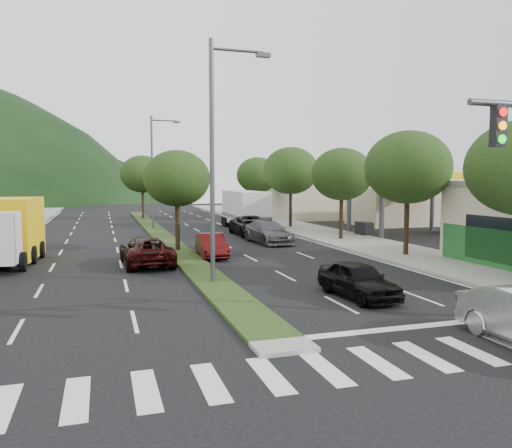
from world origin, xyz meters
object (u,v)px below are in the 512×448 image
object	(u,v)px
tree_r_e	(258,175)
suv_maroon	(147,251)
motorhome	(245,209)
streetlight_mid	(154,166)
car_queue_a	(358,280)
tree_r_c	(342,174)
car_queue_d	(251,226)
car_queue_c	(212,245)
car_queue_b	(268,232)
tree_med_far	(142,174)
tree_med_near	(177,179)
box_truck	(9,233)
streetlight_near	(217,149)
tree_r_b	(408,167)
tree_r_d	(291,171)

from	to	relation	value
tree_r_e	suv_maroon	xyz separation A→B (m)	(-14.24, -26.41, -4.18)
tree_r_e	motorhome	world-z (taller)	tree_r_e
streetlight_mid	car_queue_a	bearing A→B (deg)	-81.41
tree_r_c	car_queue_d	bearing A→B (deg)	134.74
streetlight_mid	car_queue_c	world-z (taller)	streetlight_mid
car_queue_b	car_queue_c	xyz separation A→B (m)	(-5.07, -5.00, -0.10)
tree_med_far	streetlight_mid	world-z (taller)	streetlight_mid
streetlight_mid	motorhome	world-z (taller)	streetlight_mid
motorhome	tree_med_near	bearing A→B (deg)	-119.19
box_truck	streetlight_near	bearing A→B (deg)	143.39
car_queue_b	tree_med_far	bearing A→B (deg)	100.24
tree_r_b	box_truck	size ratio (longest dim) A/B	0.99
car_queue_c	car_queue_d	size ratio (longest dim) A/B	0.72
tree_r_c	car_queue_b	distance (m)	6.74
car_queue_d	box_truck	xyz separation A→B (m)	(-15.84, -9.06, 0.83)
tree_med_far	suv_maroon	world-z (taller)	tree_med_far
tree_r_d	streetlight_mid	size ratio (longest dim) A/B	0.72
streetlight_mid	car_queue_d	distance (m)	11.31
tree_r_c	car_queue_a	world-z (taller)	tree_r_c
car_queue_b	car_queue_d	size ratio (longest dim) A/B	0.95
suv_maroon	tree_r_d	bearing A→B (deg)	-133.21
tree_r_c	suv_maroon	bearing A→B (deg)	-155.76
car_queue_d	box_truck	size ratio (longest dim) A/B	0.79
streetlight_near	box_truck	world-z (taller)	streetlight_near
tree_r_b	tree_r_c	world-z (taller)	tree_r_b
tree_r_b	car_queue_b	bearing A→B (deg)	123.51
car_queue_d	tree_r_e	bearing A→B (deg)	71.04
car_queue_a	box_truck	bearing A→B (deg)	133.70
tree_r_b	motorhome	xyz separation A→B (m)	(-4.17, 18.57, -3.24)
streetlight_near	car_queue_a	xyz separation A→B (m)	(4.38, -4.00, -4.91)
tree_med_far	car_queue_b	size ratio (longest dim) A/B	1.32
streetlight_mid	car_queue_c	size ratio (longest dim) A/B	2.50
tree_r_e	streetlight_mid	world-z (taller)	streetlight_mid
tree_r_c	tree_med_far	world-z (taller)	tree_med_far
tree_r_c	car_queue_a	size ratio (longest dim) A/B	1.65
tree_med_near	car_queue_a	bearing A→B (deg)	-71.85
streetlight_near	motorhome	distance (m)	24.12
car_queue_d	car_queue_a	bearing A→B (deg)	-95.81
tree_r_c	tree_r_d	distance (m)	10.01
tree_r_c	motorhome	size ratio (longest dim) A/B	0.73
tree_r_b	motorhome	size ratio (longest dim) A/B	0.78
tree_r_d	car_queue_b	bearing A→B (deg)	-119.02
tree_med_near	tree_med_far	xyz separation A→B (m)	(0.00, 26.00, 0.58)
streetlight_near	car_queue_a	distance (m)	7.70
car_queue_c	box_truck	distance (m)	10.58
tree_r_e	motorhome	size ratio (longest dim) A/B	0.75
tree_r_b	suv_maroon	bearing A→B (deg)	173.63
streetlight_mid	car_queue_d	xyz separation A→B (m)	(6.64, -7.79, -4.81)
tree_med_far	tree_r_e	bearing A→B (deg)	-18.43
car_queue_a	car_queue_d	xyz separation A→B (m)	(2.25, 21.21, 0.10)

